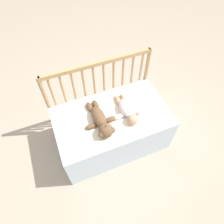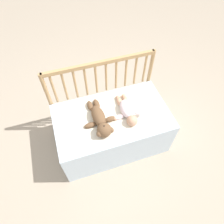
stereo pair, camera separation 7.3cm
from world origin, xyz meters
name	(u,v)px [view 2 (the right image)]	position (x,y,z in m)	size (l,w,h in m)	color
ground_plane	(112,140)	(0.00, 0.00, 0.00)	(12.00, 12.00, 0.00)	tan
crib_mattress	(112,129)	(0.00, 0.00, 0.24)	(1.08, 0.63, 0.47)	silver
crib_rail	(101,82)	(0.00, 0.34, 0.59)	(1.08, 0.04, 0.85)	tan
blanket	(112,115)	(0.00, 0.00, 0.47)	(0.80, 0.53, 0.01)	silver
teddy_bear	(100,120)	(-0.13, -0.05, 0.52)	(0.30, 0.45, 0.13)	brown
baby	(127,110)	(0.15, -0.01, 0.52)	(0.31, 0.39, 0.11)	white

